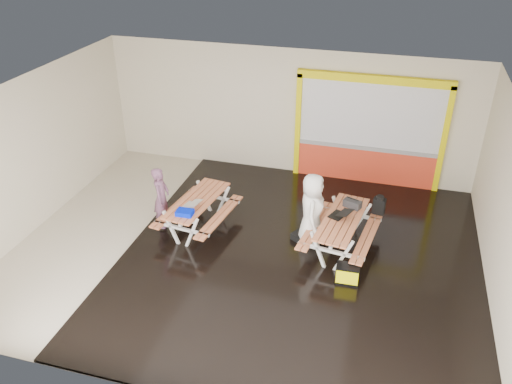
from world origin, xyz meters
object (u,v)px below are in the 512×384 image
(toolbox, at_px, (352,204))
(backpack, at_px, (379,205))
(fluke_bag, at_px, (347,274))
(picnic_table_right, at_px, (342,226))
(laptop_left, at_px, (191,205))
(person_right, at_px, (312,211))
(dark_case, at_px, (302,237))
(blue_pouch, at_px, (185,213))
(laptop_right, at_px, (340,214))
(person_left, at_px, (161,197))
(picnic_table_left, at_px, (198,206))

(toolbox, distance_m, backpack, 0.70)
(toolbox, relative_size, fluke_bag, 0.90)
(picnic_table_right, xyz_separation_m, laptop_left, (-3.30, -0.41, 0.23))
(person_right, height_order, dark_case, person_right)
(fluke_bag, bearing_deg, blue_pouch, 174.05)
(person_right, height_order, blue_pouch, person_right)
(laptop_right, bearing_deg, picnic_table_right, -38.40)
(laptop_left, bearing_deg, fluke_bag, -11.32)
(laptop_left, height_order, toolbox, toolbox)
(person_left, bearing_deg, backpack, -84.52)
(backpack, bearing_deg, picnic_table_right, -129.11)
(picnic_table_right, bearing_deg, laptop_right, 141.60)
(dark_case, bearing_deg, blue_pouch, -161.71)
(laptop_right, height_order, fluke_bag, laptop_right)
(person_left, height_order, laptop_right, person_left)
(picnic_table_right, xyz_separation_m, blue_pouch, (-3.31, -0.75, 0.23))
(picnic_table_left, xyz_separation_m, person_left, (-0.80, -0.19, 0.22))
(person_right, xyz_separation_m, laptop_left, (-2.62, -0.47, -0.01))
(fluke_bag, bearing_deg, backpack, 78.16)
(laptop_right, xyz_separation_m, toolbox, (0.20, 0.47, 0.03))
(picnic_table_left, distance_m, fluke_bag, 3.76)
(picnic_table_right, height_order, laptop_left, laptop_left)
(dark_case, height_order, fluke_bag, fluke_bag)
(blue_pouch, bearing_deg, fluke_bag, -5.95)
(picnic_table_left, height_order, toolbox, toolbox)
(dark_case, bearing_deg, fluke_bag, -45.65)
(picnic_table_right, height_order, backpack, backpack)
(person_right, height_order, laptop_right, person_right)
(picnic_table_left, xyz_separation_m, person_right, (2.62, 0.12, 0.25))
(picnic_table_right, bearing_deg, fluke_bag, -75.24)
(picnic_table_right, relative_size, person_left, 1.52)
(blue_pouch, height_order, toolbox, toolbox)
(laptop_right, bearing_deg, person_right, 178.78)
(person_left, relative_size, backpack, 3.29)
(person_left, xyz_separation_m, person_right, (3.42, 0.32, 0.03))
(toolbox, relative_size, dark_case, 1.00)
(picnic_table_left, relative_size, backpack, 4.86)
(picnic_table_left, relative_size, laptop_right, 3.90)
(person_left, bearing_deg, person_right, -92.55)
(person_left, height_order, laptop_left, person_left)
(person_left, height_order, blue_pouch, person_left)
(picnic_table_left, distance_m, laptop_right, 3.25)
(laptop_right, bearing_deg, fluke_bag, -73.18)
(picnic_table_left, height_order, person_left, person_left)
(person_right, height_order, fluke_bag, person_right)
(person_left, relative_size, blue_pouch, 4.07)
(laptop_right, height_order, blue_pouch, laptop_right)
(person_left, distance_m, laptop_left, 0.81)
(picnic_table_left, xyz_separation_m, laptop_left, (-0.01, -0.34, 0.24))
(person_right, xyz_separation_m, laptop_right, (0.62, -0.01, 0.02))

